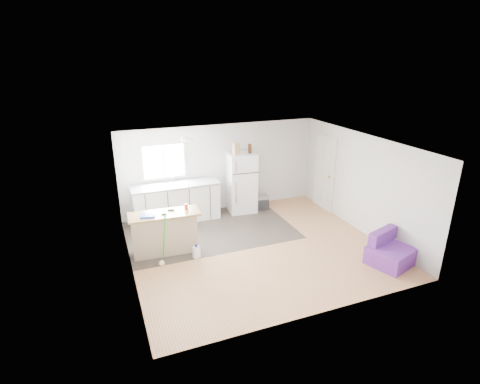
# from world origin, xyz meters

# --- Properties ---
(room) EXTENTS (5.51, 5.01, 2.41)m
(room) POSITION_xyz_m (0.00, 0.00, 1.20)
(room) COLOR #A76C46
(room) RESTS_ON ground
(vinyl_zone) EXTENTS (4.05, 2.50, 0.00)m
(vinyl_zone) POSITION_xyz_m (-0.73, 1.25, 0.00)
(vinyl_zone) COLOR #372F29
(vinyl_zone) RESTS_ON floor
(window) EXTENTS (1.18, 0.06, 0.98)m
(window) POSITION_xyz_m (-1.55, 2.49, 1.55)
(window) COLOR white
(window) RESTS_ON back_wall
(interior_door) EXTENTS (0.11, 0.92, 2.10)m
(interior_door) POSITION_xyz_m (2.72, 1.55, 1.02)
(interior_door) COLOR white
(interior_door) RESTS_ON right_wall
(ceiling_fixture) EXTENTS (0.30, 0.30, 0.07)m
(ceiling_fixture) POSITION_xyz_m (-1.20, 1.20, 2.36)
(ceiling_fixture) COLOR white
(ceiling_fixture) RESTS_ON ceiling
(kitchen_cabinets) EXTENTS (2.26, 0.71, 1.30)m
(kitchen_cabinets) POSITION_xyz_m (-1.36, 2.15, 0.51)
(kitchen_cabinets) COLOR white
(kitchen_cabinets) RESTS_ON floor
(peninsula) EXTENTS (1.54, 0.66, 0.93)m
(peninsula) POSITION_xyz_m (-1.97, 0.57, 0.47)
(peninsula) COLOR tan
(peninsula) RESTS_ON floor
(refrigerator) EXTENTS (0.79, 0.75, 1.66)m
(refrigerator) POSITION_xyz_m (0.47, 2.14, 0.83)
(refrigerator) COLOR white
(refrigerator) RESTS_ON floor
(cooler) EXTENTS (0.52, 0.38, 0.38)m
(cooler) POSITION_xyz_m (0.99, 2.08, 0.19)
(cooler) COLOR #2A2A2C
(cooler) RESTS_ON floor
(purple_seat) EXTENTS (1.00, 0.98, 0.67)m
(purple_seat) POSITION_xyz_m (2.29, -1.63, 0.24)
(purple_seat) COLOR #6D2F9B
(purple_seat) RESTS_ON floor
(cleaner_jug) EXTENTS (0.16, 0.13, 0.32)m
(cleaner_jug) POSITION_xyz_m (-1.40, 0.06, 0.14)
(cleaner_jug) COLOR white
(cleaner_jug) RESTS_ON floor
(mop) EXTENTS (0.23, 0.33, 1.19)m
(mop) POSITION_xyz_m (-2.13, 0.04, 0.23)
(mop) COLOR green
(mop) RESTS_ON floor
(red_cup) EXTENTS (0.08, 0.08, 0.12)m
(red_cup) POSITION_xyz_m (-1.45, 0.62, 0.99)
(red_cup) COLOR red
(red_cup) RESTS_ON peninsula
(blue_tray) EXTENTS (0.34, 0.28, 0.04)m
(blue_tray) POSITION_xyz_m (-2.30, 0.53, 0.95)
(blue_tray) COLOR blue
(blue_tray) RESTS_ON peninsula
(tool_a) EXTENTS (0.15, 0.08, 0.03)m
(tool_a) POSITION_xyz_m (-1.78, 0.66, 0.94)
(tool_a) COLOR black
(tool_a) RESTS_ON peninsula
(tool_b) EXTENTS (0.11, 0.07, 0.03)m
(tool_b) POSITION_xyz_m (-1.96, 0.48, 0.94)
(tool_b) COLOR black
(tool_b) RESTS_ON peninsula
(cardboard_box) EXTENTS (0.22, 0.16, 0.30)m
(cardboard_box) POSITION_xyz_m (0.30, 2.10, 1.81)
(cardboard_box) COLOR tan
(cardboard_box) RESTS_ON refrigerator
(bottle_left) EXTENTS (0.09, 0.09, 0.25)m
(bottle_left) POSITION_xyz_m (0.67, 2.03, 1.78)
(bottle_left) COLOR #371A0A
(bottle_left) RESTS_ON refrigerator
(bottle_right) EXTENTS (0.08, 0.08, 0.25)m
(bottle_right) POSITION_xyz_m (0.67, 2.08, 1.78)
(bottle_right) COLOR #371A0A
(bottle_right) RESTS_ON refrigerator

